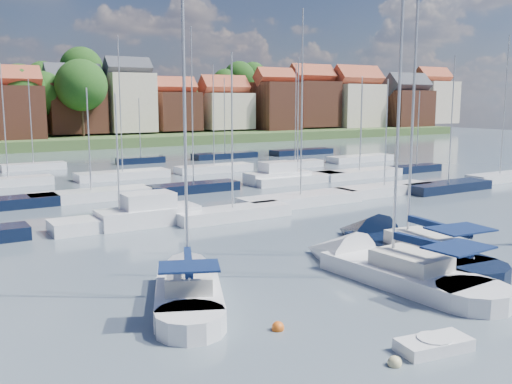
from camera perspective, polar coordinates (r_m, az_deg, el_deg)
ground at (r=60.82m, az=-12.74°, el=0.85°), size 260.00×260.00×0.00m
sailboat_left at (r=25.98m, az=-6.84°, el=-9.35°), size 6.56×10.48×13.99m
sailboat_centre at (r=29.31m, az=11.91°, el=-7.34°), size 4.13×12.57×16.76m
sailboat_navy at (r=33.65m, az=13.54°, el=-5.25°), size 4.67×13.26×17.93m
tender at (r=21.32m, az=17.37°, el=-14.38°), size 2.76×1.60×0.56m
buoy_b at (r=20.00m, az=13.69°, el=-16.52°), size 0.47×0.47×0.47m
buoy_c at (r=22.16m, az=2.20°, el=-13.63°), size 0.49×0.49×0.49m
buoy_d at (r=25.54m, az=22.09°, el=-11.17°), size 0.46×0.46×0.46m
buoy_e at (r=32.67m, az=10.34°, el=-6.21°), size 0.45×0.45×0.45m
marina_field at (r=56.91m, az=-9.36°, el=0.83°), size 79.62×41.41×15.93m
far_shore_town at (r=151.32m, az=-23.49°, el=6.93°), size 212.46×90.00×22.27m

